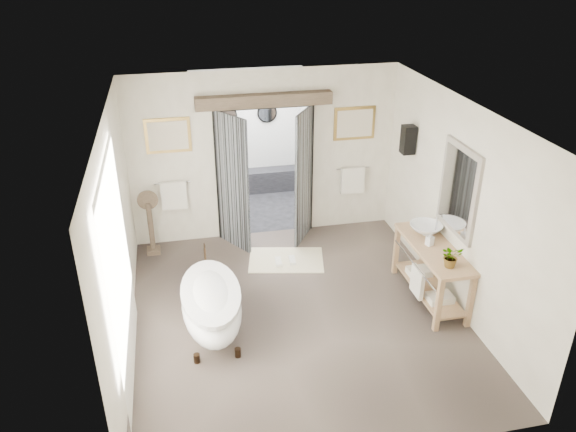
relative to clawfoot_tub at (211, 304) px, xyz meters
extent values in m
plane|color=#64564D|center=(1.18, 0.09, -0.42)|extent=(5.00, 5.00, 0.00)
cube|color=silver|center=(1.18, -2.41, 1.03)|extent=(4.50, 0.02, 2.90)
cube|color=silver|center=(-1.07, 0.09, 1.03)|extent=(0.02, 5.00, 2.90)
cube|color=silver|center=(3.43, 0.09, 1.03)|extent=(0.02, 5.00, 2.90)
cube|color=silver|center=(-0.34, 2.59, 1.03)|extent=(1.45, 0.02, 2.90)
cube|color=silver|center=(2.71, 2.59, 1.03)|extent=(1.45, 0.02, 2.90)
cube|color=silver|center=(1.18, 2.59, 2.18)|extent=(1.60, 0.02, 0.60)
cube|color=silver|center=(1.18, 0.09, 2.48)|extent=(4.50, 5.00, 0.02)
cube|color=silver|center=(-1.02, -0.51, 0.93)|extent=(0.02, 2.20, 2.70)
cube|color=#9D9488|center=(3.41, 0.10, 1.28)|extent=(0.05, 0.95, 1.25)
cube|color=silver|center=(3.38, 0.10, 1.28)|extent=(0.01, 0.80, 1.10)
cube|color=black|center=(3.31, 1.64, 1.48)|extent=(0.20, 0.20, 0.45)
sphere|color=#FFCC8C|center=(3.31, 1.64, 1.48)|extent=(0.10, 0.10, 0.10)
cube|color=black|center=(1.18, 3.59, -0.41)|extent=(2.20, 2.00, 0.01)
cube|color=silver|center=(1.18, 3.59, 2.08)|extent=(2.20, 2.00, 0.02)
cube|color=white|center=(1.18, 4.59, 0.83)|extent=(2.20, 0.02, 2.50)
cube|color=white|center=(0.08, 3.59, 0.83)|extent=(0.02, 2.00, 2.50)
cube|color=white|center=(2.28, 3.59, 0.83)|extent=(0.02, 2.00, 2.50)
cube|color=black|center=(1.18, 4.41, -0.19)|extent=(2.00, 0.35, 0.45)
cylinder|color=silver|center=(0.78, 4.56, 1.18)|extent=(0.40, 0.03, 0.40)
cylinder|color=silver|center=(1.58, 4.56, 1.18)|extent=(0.40, 0.03, 0.40)
cube|color=black|center=(0.38, 2.59, 0.73)|extent=(0.07, 0.10, 2.30)
cube|color=black|center=(1.98, 2.59, 0.73)|extent=(0.07, 0.10, 2.30)
cube|color=black|center=(1.18, 2.59, 1.88)|extent=(1.67, 0.10, 0.07)
cube|color=black|center=(0.58, 2.24, 0.73)|extent=(0.46, 0.70, 2.30)
cube|color=black|center=(1.78, 2.24, 0.73)|extent=(0.46, 0.70, 2.30)
cube|color=brown|center=(1.18, 2.49, 2.00)|extent=(2.20, 0.20, 0.20)
cube|color=#AC863E|center=(-0.37, 2.57, 1.50)|extent=(0.72, 0.03, 0.57)
cube|color=beige|center=(-0.37, 2.56, 1.50)|extent=(0.62, 0.01, 0.47)
cube|color=#AC863E|center=(2.73, 2.57, 1.50)|extent=(0.72, 0.03, 0.57)
cube|color=beige|center=(2.73, 2.56, 1.50)|extent=(0.62, 0.01, 0.47)
cylinder|color=silver|center=(-0.37, 2.53, 0.70)|extent=(0.60, 0.02, 0.02)
cube|color=silver|center=(-0.37, 2.51, 0.48)|extent=(0.42, 0.08, 0.48)
cylinder|color=silver|center=(2.73, 2.53, 0.70)|extent=(0.60, 0.02, 0.02)
cube|color=silver|center=(2.73, 2.51, 0.48)|extent=(0.42, 0.08, 0.48)
cylinder|color=black|center=(-0.26, -0.62, -0.36)|extent=(0.08, 0.08, 0.12)
cylinder|color=black|center=(0.26, -0.62, -0.36)|extent=(0.08, 0.08, 0.12)
cylinder|color=black|center=(-0.26, 0.62, -0.36)|extent=(0.08, 0.08, 0.12)
cylinder|color=black|center=(0.26, 0.62, -0.36)|extent=(0.08, 0.08, 0.12)
ellipsoid|color=white|center=(0.00, 0.00, -0.02)|extent=(0.78, 1.74, 0.55)
cylinder|color=black|center=(0.00, 0.80, 0.32)|extent=(0.03, 0.03, 0.23)
cube|color=tan|center=(2.93, -0.64, 0.01)|extent=(0.07, 0.07, 0.85)
cube|color=tan|center=(3.39, -0.64, 0.01)|extent=(0.07, 0.07, 0.85)
cube|color=tan|center=(2.93, 0.84, 0.01)|extent=(0.07, 0.07, 0.85)
cube|color=tan|center=(3.39, 0.84, 0.01)|extent=(0.07, 0.07, 0.85)
cube|color=tan|center=(3.16, 0.10, 0.41)|extent=(0.55, 1.60, 0.05)
cube|color=tan|center=(3.16, 0.10, -0.26)|extent=(0.45, 1.50, 0.03)
cylinder|color=silver|center=(2.89, 0.10, 0.18)|extent=(0.02, 1.40, 0.02)
cube|color=silver|center=(2.89, -0.05, -0.02)|extent=(0.06, 0.34, 0.42)
cube|color=silver|center=(3.16, -0.25, -0.19)|extent=(0.35, 0.25, 0.10)
cube|color=silver|center=(3.16, 0.45, -0.19)|extent=(0.35, 0.25, 0.10)
cube|color=brown|center=(-0.79, 2.26, -0.38)|extent=(0.22, 0.22, 0.08)
cylinder|color=brown|center=(-0.79, 2.26, 0.08)|extent=(0.09, 0.09, 0.84)
cylinder|color=silver|center=(-0.79, 2.28, 0.55)|extent=(0.30, 0.02, 0.30)
cylinder|color=brown|center=(-0.79, 2.27, 0.55)|extent=(0.34, 0.01, 0.34)
cube|color=beige|center=(1.33, 1.55, -0.41)|extent=(1.34, 1.03, 0.01)
cube|color=silver|center=(1.19, 1.47, -0.38)|extent=(0.12, 0.26, 0.05)
cube|color=silver|center=(1.42, 1.47, -0.38)|extent=(0.12, 0.26, 0.05)
imported|color=white|center=(3.19, 0.47, 0.52)|extent=(0.56, 0.56, 0.17)
imported|color=gray|center=(3.13, -0.43, 0.59)|extent=(0.29, 0.25, 0.31)
imported|color=gray|center=(3.11, 0.16, 0.53)|extent=(0.12, 0.12, 0.20)
imported|color=gray|center=(3.16, 0.71, 0.52)|extent=(0.17, 0.17, 0.16)
camera|label=1|loc=(-0.28, -6.16, 4.36)|focal=35.00mm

